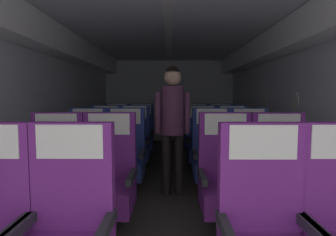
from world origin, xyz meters
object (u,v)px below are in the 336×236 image
object	(u,v)px
seat_b_left_aisle	(108,181)
seat_d_right_window	(203,144)
seat_b_right_aisle	(281,182)
seat_b_left_window	(54,182)
seat_d_left_window	(105,144)
seat_a_left_aisle	(66,236)
seat_c_left_aisle	(125,157)
flight_attendant	(173,116)
seat_e_left_window	(116,135)
seat_c_right_window	(212,158)
seat_b_right_window	(227,181)
seat_d_right_aisle	(233,144)
seat_e_right_window	(197,135)
seat_e_left_aisle	(141,135)
seat_c_right_aisle	(250,158)
seat_d_left_aisle	(134,144)
seat_c_left_window	(87,157)
seat_e_right_aisle	(221,136)

from	to	relation	value
seat_b_left_aisle	seat_d_right_window	bearing A→B (deg)	60.49
seat_b_right_aisle	seat_b_left_window	bearing A→B (deg)	179.71
seat_b_left_window	seat_d_left_window	world-z (taller)	same
seat_a_left_aisle	seat_d_right_window	size ratio (longest dim) A/B	1.00
seat_c_left_aisle	flight_attendant	xyz separation A→B (m)	(0.61, -0.06, 0.54)
seat_b_left_aisle	seat_d_left_window	distance (m)	2.02
flight_attendant	seat_e_left_window	bearing A→B (deg)	-66.08
seat_c_right_window	seat_d_left_window	size ratio (longest dim) A/B	1.00
flight_attendant	seat_b_right_window	bearing A→B (deg)	113.41
seat_c_left_aisle	seat_d_right_aisle	world-z (taller)	same
flight_attendant	seat_c_left_aisle	bearing A→B (deg)	-10.58
seat_b_left_window	seat_e_right_window	distance (m)	3.36
seat_d_left_window	seat_e_right_window	distance (m)	1.87
seat_d_left_window	seat_c_left_aisle	bearing A→B (deg)	-63.66
seat_b_right_window	seat_c_right_window	distance (m)	0.97
seat_b_left_aisle	seat_e_left_aisle	distance (m)	2.92
seat_b_left_window	seat_d_left_window	bearing A→B (deg)	89.87
seat_c_right_aisle	seat_d_left_aisle	xyz separation A→B (m)	(-1.61, 0.98, 0.00)
seat_b_right_window	seat_e_left_window	distance (m)	3.34
seat_b_left_aisle	seat_c_left_window	size ratio (longest dim) A/B	1.00
seat_c_left_window	seat_c_right_aisle	size ratio (longest dim) A/B	1.00
seat_b_left_window	seat_c_right_window	bearing A→B (deg)	31.45
seat_b_right_window	seat_e_right_aisle	bearing A→B (deg)	80.45
seat_c_left_aisle	seat_b_left_window	bearing A→B (deg)	-116.29
seat_b_left_window	seat_e_left_aisle	xyz separation A→B (m)	(0.49, 2.94, 0.00)
seat_e_right_aisle	seat_c_right_aisle	bearing A→B (deg)	-89.86
seat_e_left_aisle	seat_e_right_window	size ratio (longest dim) A/B	1.00
seat_a_left_aisle	seat_b_left_aisle	world-z (taller)	same
seat_b_right_aisle	seat_e_right_window	bearing A→B (deg)	99.28
seat_c_left_window	flight_attendant	distance (m)	1.23
flight_attendant	seat_d_right_window	bearing A→B (deg)	-120.43
seat_d_right_window	flight_attendant	bearing A→B (deg)	-115.61
seat_b_right_window	seat_c_left_window	bearing A→B (deg)	148.76
seat_b_left_aisle	seat_d_left_window	world-z (taller)	same
seat_b_left_aisle	seat_d_right_aisle	world-z (taller)	same
seat_b_left_window	seat_d_left_window	distance (m)	1.97
seat_c_right_aisle	seat_d_right_window	bearing A→B (deg)	115.92
seat_e_left_window	seat_b_right_window	bearing A→B (deg)	-61.42
seat_c_right_window	seat_d_left_aisle	bearing A→B (deg)	139.29
seat_c_left_window	seat_e_right_aisle	bearing A→B (deg)	43.13
seat_d_left_aisle	seat_d_right_window	xyz separation A→B (m)	(1.12, 0.02, 0.00)
seat_d_left_aisle	seat_e_right_window	bearing A→B (deg)	41.58
seat_e_left_aisle	seat_c_right_window	bearing A→B (deg)	-60.07
seat_d_left_window	seat_e_left_window	xyz separation A→B (m)	(-0.01, 0.97, 0.00)
seat_b_right_aisle	flight_attendant	world-z (taller)	flight_attendant
seat_b_left_aisle	seat_b_right_aisle	world-z (taller)	same
seat_b_right_window	seat_b_right_aisle	bearing A→B (deg)	-3.22
seat_b_left_aisle	seat_d_left_window	size ratio (longest dim) A/B	1.00
seat_d_left_aisle	seat_d_left_window	bearing A→B (deg)	177.66
seat_b_right_window	flight_attendant	bearing A→B (deg)	118.23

